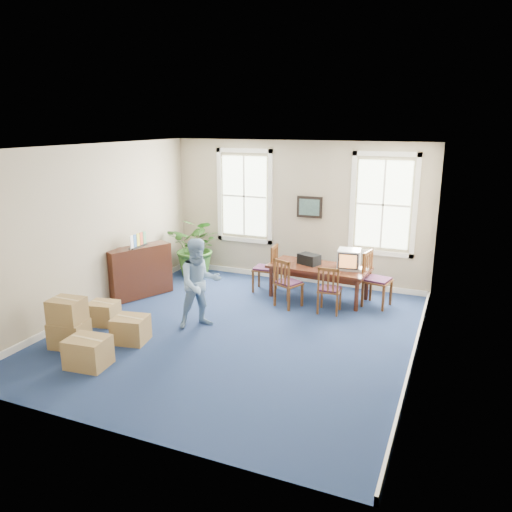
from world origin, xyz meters
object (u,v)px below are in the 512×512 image
at_px(credenza, 139,272).
at_px(man, 200,283).
at_px(chair_near_left, 289,282).
at_px(potted_plant, 197,247).
at_px(cardboard_boxes, 83,321).
at_px(conference_table, 318,282).
at_px(crt_tv, 349,259).

bearing_deg(credenza, man, -0.05).
relative_size(chair_near_left, potted_plant, 0.69).
height_order(potted_plant, cardboard_boxes, potted_plant).
xyz_separation_m(chair_near_left, potted_plant, (-2.69, 1.10, 0.22)).
bearing_deg(man, conference_table, 9.94).
height_order(crt_tv, cardboard_boxes, crt_tv).
bearing_deg(chair_near_left, cardboard_boxes, 74.97).
bearing_deg(cardboard_boxes, man, 47.33).
bearing_deg(man, cardboard_boxes, -178.32).
relative_size(crt_tv, potted_plant, 0.33).
xyz_separation_m(crt_tv, man, (-2.16, -2.31, -0.09)).
bearing_deg(cardboard_boxes, crt_tv, 47.11).
height_order(conference_table, potted_plant, potted_plant).
height_order(conference_table, chair_near_left, chair_near_left).
bearing_deg(cardboard_boxes, conference_table, 52.10).
distance_m(conference_table, man, 2.79).
bearing_deg(credenza, conference_table, 46.08).
distance_m(conference_table, credenza, 3.76).
height_order(conference_table, credenza, credenza).
bearing_deg(conference_table, cardboard_boxes, -123.28).
xyz_separation_m(conference_table, man, (-1.55, -2.27, 0.46)).
bearing_deg(man, chair_near_left, 8.48).
distance_m(man, potted_plant, 3.08).
xyz_separation_m(conference_table, cardboard_boxes, (-2.91, -3.74, 0.09)).
bearing_deg(credenza, cardboard_boxes, -51.27).
bearing_deg(cardboard_boxes, chair_near_left, 50.67).
bearing_deg(potted_plant, chair_near_left, -22.21).
xyz_separation_m(crt_tv, chair_near_left, (-1.02, -0.75, -0.40)).
distance_m(crt_tv, credenza, 4.36).
distance_m(crt_tv, chair_near_left, 1.33).
bearing_deg(chair_near_left, potted_plant, 2.09).
relative_size(crt_tv, credenza, 0.35).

